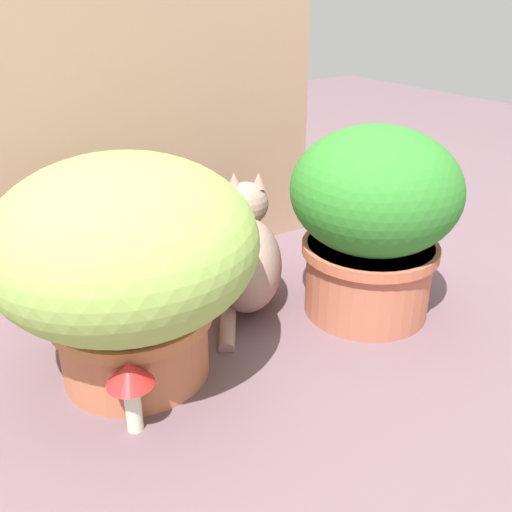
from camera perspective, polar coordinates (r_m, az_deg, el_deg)
The scene contains 6 objects.
ground_plane at distance 1.24m, azimuth -1.13°, elevation -10.02°, with size 6.00×6.00×0.00m, color #6B5159.
cardboard_backdrop at distance 1.52m, azimuth -9.82°, elevation 14.48°, with size 0.95×0.03×0.88m, color tan.
grass_planter at distance 1.10m, azimuth -12.82°, elevation -0.26°, with size 0.50×0.50×0.45m.
leafy_planter at distance 1.32m, azimuth 11.61°, elevation 3.90°, with size 0.38×0.38×0.45m.
cat at distance 1.38m, azimuth -0.98°, elevation -0.13°, with size 0.31×0.33×0.32m.
mushroom_ornament_red at distance 1.03m, azimuth -12.46°, elevation -12.09°, with size 0.08×0.08×0.14m.
Camera 1 is at (-0.54, -0.86, 0.72)m, focal length 40.06 mm.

